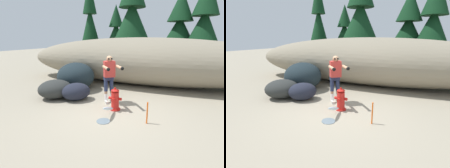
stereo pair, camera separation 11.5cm
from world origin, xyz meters
The scene contains 14 objects.
ground_plane centered at (0.00, 0.00, -0.02)m, with size 56.00×56.00×0.04m, color gray.
dirt_embankment centered at (0.00, 3.84, 1.13)m, with size 12.92×3.20×2.25m, color gray.
fire_hydrant centered at (0.06, 0.22, 0.33)m, with size 0.42×0.38×0.73m.
hydrant_water_jet centered at (0.06, -0.37, 0.20)m, with size 0.38×0.91×0.42m.
utility_worker centered at (-0.35, 0.71, 1.05)m, with size 0.92×0.99×1.66m.
boulder_large centered at (-2.36, 1.69, 0.60)m, with size 1.63×1.58×1.19m, color #1A262B.
boulder_mid centered at (-2.44, 0.42, 0.35)m, with size 1.25×1.08×0.70m, color #292C2B.
boulder_small centered at (-1.59, 0.53, 0.32)m, with size 1.03×0.79×0.64m, color #1D212D.
pine_tree_far_left centered at (-5.76, 9.19, 3.71)m, with size 1.80×1.80×7.07m.
pine_tree_left centered at (-3.74, 10.11, 2.84)m, with size 1.94×1.94×4.96m.
pine_tree_center centered at (-1.63, 7.66, 3.79)m, with size 2.82×2.82×6.79m.
pine_tree_right centered at (1.41, 9.69, 3.03)m, with size 2.83×2.83×5.55m.
pine_tree_far_right centered at (2.95, 9.00, 3.23)m, with size 2.61×2.61×6.08m.
survey_stake centered at (1.18, -0.32, 0.30)m, with size 0.04×0.04×0.60m, color #E55914.
Camera 2 is at (2.04, -4.54, 2.21)m, focal length 27.90 mm.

